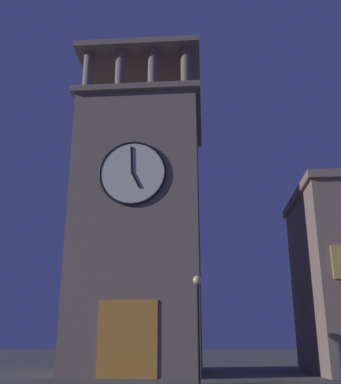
% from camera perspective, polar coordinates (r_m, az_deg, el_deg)
% --- Properties ---
extents(ground_plane, '(200.00, 200.00, 0.00)m').
position_cam_1_polar(ground_plane, '(28.10, -11.35, -21.68)').
color(ground_plane, '#56544F').
extents(clocktower, '(8.34, 9.47, 24.14)m').
position_cam_1_polar(clocktower, '(30.78, -3.64, -4.50)').
color(clocktower, '#75665B').
rests_on(clocktower, ground_plane).
extents(street_lamp, '(0.44, 0.44, 4.93)m').
position_cam_1_polar(street_lamp, '(22.67, 3.45, -14.12)').
color(street_lamp, black).
rests_on(street_lamp, ground_plane).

